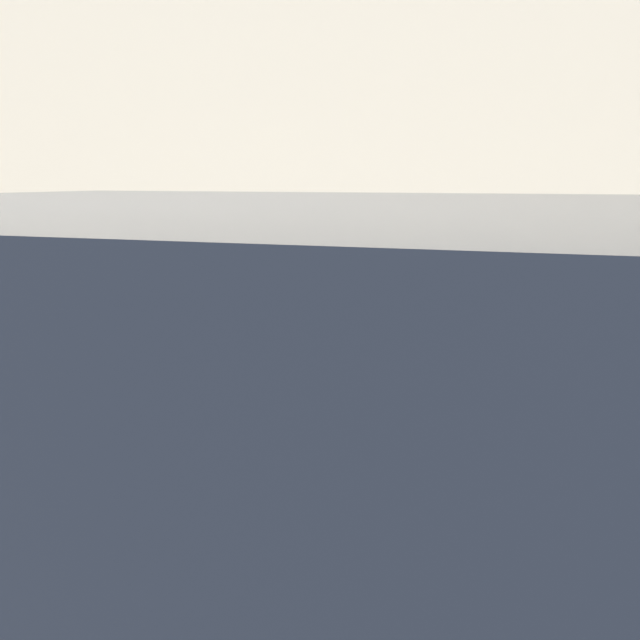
# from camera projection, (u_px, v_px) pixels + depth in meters

# --- Properties ---
(sidewalk) EXTENTS (24.00, 2.80, 0.14)m
(sidewalk) POSITION_uv_depth(u_px,v_px,m) (315.00, 536.00, 4.56)
(sidewalk) COLOR #ADAAA3
(sidewalk) RESTS_ON ground_plane
(building_facade) EXTENTS (24.00, 0.30, 6.05)m
(building_facade) POSITION_uv_depth(u_px,v_px,m) (479.00, 31.00, 7.04)
(building_facade) COLOR beige
(building_facade) RESTS_ON ground_plane
(parking_meter) EXTENTS (0.19, 0.13, 1.50)m
(parking_meter) POSITION_uv_depth(u_px,v_px,m) (320.00, 365.00, 3.23)
(parking_meter) COLOR gray
(parking_meter) RESTS_ON sidewalk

